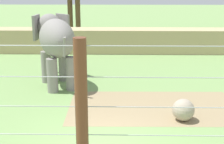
{
  "coord_description": "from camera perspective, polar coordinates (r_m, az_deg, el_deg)",
  "views": [
    {
      "loc": [
        0.57,
        -9.26,
        5.05
      ],
      "look_at": [
        0.3,
        3.51,
        1.4
      ],
      "focal_mm": 51.9,
      "sensor_mm": 36.0,
      "label": 1
    }
  ],
  "objects": [
    {
      "name": "enrichment_ball",
      "position": [
        12.34,
        12.46,
        -6.53
      ],
      "size": [
        0.82,
        0.82,
        0.82
      ],
      "primitive_type": "sphere",
      "color": "tan",
      "rests_on": "ground"
    },
    {
      "name": "embankment_wall",
      "position": [
        23.4,
        -0.23,
        5.57
      ],
      "size": [
        36.0,
        1.8,
        1.67
      ],
      "primitive_type": "cube",
      "color": "tan",
      "rests_on": "ground"
    },
    {
      "name": "dirt_patch",
      "position": [
        13.52,
        7.27,
        -6.11
      ],
      "size": [
        6.97,
        3.85,
        0.01
      ],
      "primitive_type": "cube",
      "rotation": [
        0.0,
        0.0,
        0.01
      ],
      "color": "#937F5B",
      "rests_on": "ground"
    },
    {
      "name": "cable_fence",
      "position": [
        6.81,
        -4.28,
        -10.65
      ],
      "size": [
        12.47,
        0.26,
        4.0
      ],
      "color": "brown",
      "rests_on": "ground"
    },
    {
      "name": "elephant",
      "position": [
        16.03,
        -9.93,
        5.56
      ],
      "size": [
        2.78,
        4.28,
        3.36
      ],
      "color": "gray",
      "rests_on": "ground"
    },
    {
      "name": "ground_plane",
      "position": [
        10.57,
        -2.1,
        -12.62
      ],
      "size": [
        120.0,
        120.0,
        0.0
      ],
      "primitive_type": "plane",
      "color": "#759956"
    }
  ]
}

